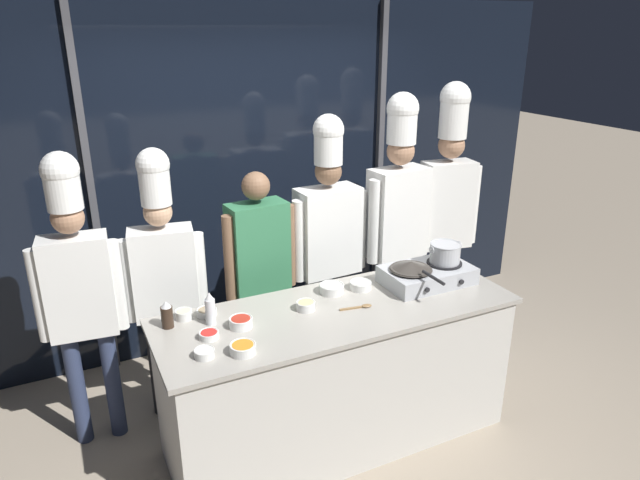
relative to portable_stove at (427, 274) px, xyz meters
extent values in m
plane|color=gray|center=(-0.69, -0.07, -0.98)|extent=(24.00, 24.00, 0.00)
cube|color=black|center=(-0.69, 1.46, 0.37)|extent=(5.53, 0.04, 2.70)
cube|color=#47474C|center=(-1.86, 1.42, 0.37)|extent=(0.05, 0.05, 2.70)
cube|color=#47474C|center=(0.49, 1.42, 0.37)|extent=(0.05, 0.05, 2.70)
cube|color=beige|center=(-0.69, -0.07, -0.54)|extent=(2.10, 0.72, 0.89)
cube|color=#A39E93|center=(-0.69, -0.07, -0.07)|extent=(2.17, 0.76, 0.03)
cube|color=#B2B5BA|center=(0.00, 0.00, 0.00)|extent=(0.57, 0.35, 0.11)
cylinder|color=black|center=(-0.13, 0.00, 0.06)|extent=(0.23, 0.23, 0.01)
cylinder|color=black|center=(-0.13, -0.18, 0.00)|extent=(0.03, 0.01, 0.03)
cylinder|color=black|center=(0.13, 0.00, 0.06)|extent=(0.23, 0.23, 0.01)
cylinder|color=black|center=(0.13, -0.18, 0.00)|extent=(0.03, 0.01, 0.03)
cylinder|color=#38332D|center=(-0.13, 0.00, 0.07)|extent=(0.26, 0.26, 0.01)
cone|color=#38332D|center=(-0.13, 0.00, 0.09)|extent=(0.28, 0.28, 0.05)
cylinder|color=black|center=(-0.13, -0.23, 0.10)|extent=(0.02, 0.21, 0.02)
cylinder|color=#B7BABF|center=(0.13, 0.00, 0.13)|extent=(0.20, 0.20, 0.13)
torus|color=#B7BABF|center=(0.13, 0.00, 0.19)|extent=(0.20, 0.20, 0.01)
torus|color=#B7BABF|center=(0.02, 0.00, 0.17)|extent=(0.01, 0.05, 0.05)
torus|color=#B7BABF|center=(0.24, 0.00, 0.17)|extent=(0.01, 0.05, 0.05)
cylinder|color=#332319|center=(-1.64, 0.15, 0.00)|extent=(0.07, 0.07, 0.12)
cone|color=white|center=(-1.64, 0.15, 0.08)|extent=(0.06, 0.06, 0.03)
cylinder|color=white|center=(-1.42, 0.08, 0.02)|extent=(0.06, 0.06, 0.15)
cone|color=white|center=(-1.42, 0.08, 0.12)|extent=(0.05, 0.05, 0.04)
cylinder|color=white|center=(-1.28, -0.03, -0.03)|extent=(0.13, 0.13, 0.05)
torus|color=white|center=(-1.28, -0.03, 0.00)|extent=(0.13, 0.13, 0.01)
cylinder|color=#B22D1E|center=(-1.28, -0.03, -0.02)|extent=(0.11, 0.11, 0.03)
cylinder|color=white|center=(-1.41, 0.19, -0.04)|extent=(0.12, 0.12, 0.03)
torus|color=white|center=(-1.41, 0.19, -0.02)|extent=(0.12, 0.12, 0.01)
cylinder|color=#9E896B|center=(-1.41, 0.19, -0.03)|extent=(0.10, 0.10, 0.02)
cylinder|color=white|center=(-1.47, -0.07, -0.04)|extent=(0.11, 0.11, 0.03)
torus|color=white|center=(-1.47, -0.07, -0.02)|extent=(0.11, 0.11, 0.01)
cylinder|color=red|center=(-1.47, -0.07, -0.03)|extent=(0.09, 0.09, 0.02)
cylinder|color=white|center=(-0.87, 0.00, -0.03)|extent=(0.11, 0.11, 0.05)
torus|color=white|center=(-0.87, 0.00, -0.01)|extent=(0.11, 0.11, 0.01)
cylinder|color=#E0C689|center=(-0.87, 0.00, -0.02)|extent=(0.09, 0.09, 0.03)
cylinder|color=white|center=(-0.63, 0.14, -0.03)|extent=(0.15, 0.15, 0.05)
torus|color=white|center=(-0.63, 0.14, -0.01)|extent=(0.15, 0.15, 0.01)
cylinder|color=silver|center=(-0.63, 0.14, -0.02)|extent=(0.12, 0.12, 0.03)
cylinder|color=white|center=(-1.54, -0.24, -0.04)|extent=(0.10, 0.10, 0.04)
torus|color=white|center=(-1.54, -0.24, -0.02)|extent=(0.10, 0.10, 0.01)
cylinder|color=white|center=(-1.54, -0.24, -0.03)|extent=(0.08, 0.08, 0.02)
cylinder|color=white|center=(-0.44, 0.11, -0.03)|extent=(0.14, 0.14, 0.05)
torus|color=white|center=(-0.44, 0.11, -0.01)|extent=(0.14, 0.14, 0.01)
cylinder|color=silver|center=(-0.44, 0.11, -0.02)|extent=(0.11, 0.11, 0.03)
cylinder|color=white|center=(-1.54, 0.20, -0.03)|extent=(0.10, 0.10, 0.05)
torus|color=white|center=(-1.54, 0.20, -0.01)|extent=(0.10, 0.10, 0.01)
cylinder|color=beige|center=(-1.54, 0.20, -0.02)|extent=(0.08, 0.08, 0.03)
cylinder|color=white|center=(-1.35, -0.29, -0.03)|extent=(0.13, 0.13, 0.05)
torus|color=white|center=(-1.35, -0.29, -0.01)|extent=(0.14, 0.14, 0.01)
cylinder|color=orange|center=(-1.35, -0.29, -0.02)|extent=(0.11, 0.11, 0.03)
cube|color=olive|center=(-0.63, -0.11, -0.05)|extent=(0.14, 0.04, 0.01)
ellipsoid|color=olive|center=(-0.53, -0.13, -0.05)|extent=(0.07, 0.05, 0.02)
cylinder|color=#2D3856|center=(-1.95, 0.58, -0.60)|extent=(0.10, 0.10, 0.76)
cylinder|color=#2D3856|center=(-2.16, 0.61, -0.60)|extent=(0.10, 0.10, 0.76)
cube|color=white|center=(-2.05, 0.60, 0.09)|extent=(0.40, 0.24, 0.62)
cylinder|color=white|center=(-1.85, 0.54, 0.07)|extent=(0.08, 0.08, 0.57)
cylinder|color=white|center=(-2.27, 0.59, 0.07)|extent=(0.08, 0.08, 0.57)
sphere|color=#A87A5B|center=(-2.05, 0.60, 0.51)|extent=(0.18, 0.18, 0.18)
cylinder|color=white|center=(-2.05, 0.60, 0.67)|extent=(0.19, 0.19, 0.22)
sphere|color=white|center=(-2.05, 0.60, 0.78)|extent=(0.21, 0.21, 0.21)
cylinder|color=#232326|center=(-1.44, 0.65, -0.62)|extent=(0.10, 0.10, 0.73)
cylinder|color=#232326|center=(-1.66, 0.68, -0.62)|extent=(0.10, 0.10, 0.73)
cube|color=white|center=(-1.55, 0.67, 0.05)|extent=(0.42, 0.27, 0.59)
cylinder|color=white|center=(-1.34, 0.60, 0.03)|extent=(0.08, 0.08, 0.54)
cylinder|color=white|center=(-1.77, 0.67, 0.03)|extent=(0.08, 0.08, 0.54)
sphere|color=tan|center=(-1.55, 0.67, 0.45)|extent=(0.17, 0.17, 0.17)
cylinder|color=white|center=(-1.55, 0.67, 0.62)|extent=(0.18, 0.18, 0.25)
sphere|color=white|center=(-1.55, 0.67, 0.75)|extent=(0.20, 0.20, 0.20)
cylinder|color=#4C4C51|center=(-0.82, 0.65, -0.59)|extent=(0.10, 0.10, 0.78)
cylinder|color=#4C4C51|center=(-1.03, 0.63, -0.59)|extent=(0.10, 0.10, 0.78)
cube|color=#33754C|center=(-0.92, 0.64, 0.12)|extent=(0.41, 0.24, 0.63)
cylinder|color=brown|center=(-0.70, 0.63, 0.10)|extent=(0.08, 0.08, 0.58)
cylinder|color=brown|center=(-1.14, 0.59, 0.10)|extent=(0.08, 0.08, 0.58)
sphere|color=brown|center=(-0.92, 0.64, 0.55)|extent=(0.19, 0.19, 0.19)
cylinder|color=#4C4C51|center=(-0.25, 0.71, -0.59)|extent=(0.12, 0.12, 0.79)
cylinder|color=#4C4C51|center=(-0.49, 0.70, -0.59)|extent=(0.12, 0.12, 0.79)
cube|color=white|center=(-0.37, 0.70, 0.13)|extent=(0.46, 0.26, 0.64)
cylinder|color=white|center=(-0.12, 0.68, 0.11)|extent=(0.09, 0.09, 0.59)
cylinder|color=white|center=(-0.62, 0.65, 0.11)|extent=(0.09, 0.09, 0.59)
sphere|color=brown|center=(-0.37, 0.70, 0.57)|extent=(0.19, 0.19, 0.19)
cylinder|color=white|center=(-0.37, 0.70, 0.74)|extent=(0.20, 0.20, 0.24)
sphere|color=white|center=(-0.37, 0.70, 0.86)|extent=(0.21, 0.21, 0.21)
cylinder|color=#2D3856|center=(0.30, 0.66, -0.56)|extent=(0.11, 0.11, 0.84)
cylinder|color=#2D3856|center=(0.06, 0.64, -0.56)|extent=(0.11, 0.11, 0.84)
cube|color=white|center=(0.18, 0.65, 0.20)|extent=(0.45, 0.27, 0.68)
cylinder|color=white|center=(0.43, 0.64, 0.19)|extent=(0.09, 0.09, 0.63)
cylinder|color=white|center=(-0.06, 0.59, 0.19)|extent=(0.09, 0.09, 0.63)
sphere|color=#A87A5B|center=(0.18, 0.65, 0.67)|extent=(0.20, 0.20, 0.20)
cylinder|color=white|center=(0.18, 0.65, 0.85)|extent=(0.21, 0.21, 0.25)
sphere|color=white|center=(0.18, 0.65, 0.97)|extent=(0.23, 0.23, 0.23)
cylinder|color=#2D3856|center=(0.76, 0.65, -0.56)|extent=(0.10, 0.10, 0.84)
cylinder|color=#2D3856|center=(0.54, 0.68, -0.56)|extent=(0.10, 0.10, 0.84)
cube|color=white|center=(0.65, 0.67, 0.20)|extent=(0.42, 0.26, 0.68)
cylinder|color=white|center=(0.86, 0.60, 0.19)|extent=(0.08, 0.08, 0.63)
cylinder|color=white|center=(0.43, 0.67, 0.19)|extent=(0.08, 0.08, 0.63)
sphere|color=#A87A5B|center=(0.65, 0.67, 0.67)|extent=(0.20, 0.20, 0.20)
cylinder|color=white|center=(0.65, 0.67, 0.87)|extent=(0.21, 0.21, 0.30)
sphere|color=white|center=(0.65, 0.67, 1.02)|extent=(0.23, 0.23, 0.23)
camera|label=1|loc=(-2.10, -2.74, 1.52)|focal=32.00mm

